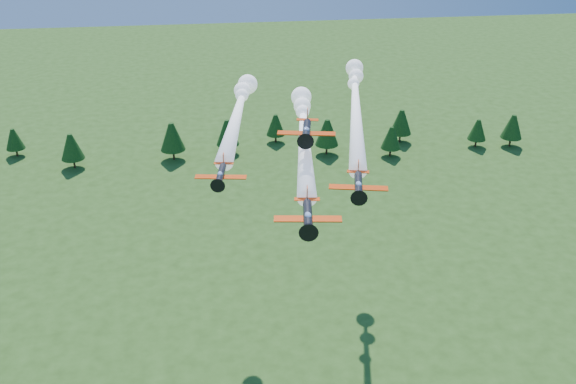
{
  "coord_description": "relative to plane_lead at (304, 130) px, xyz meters",
  "views": [
    {
      "loc": [
        -11.45,
        -76.06,
        80.85
      ],
      "look_at": [
        -1.69,
        0.0,
        41.82
      ],
      "focal_mm": 40.0,
      "sensor_mm": 36.0,
      "label": 1
    }
  ],
  "objects": [
    {
      "name": "plane_left",
      "position": [
        -9.9,
        7.87,
        1.28
      ],
      "size": [
        11.33,
        44.93,
        3.7
      ],
      "rotation": [
        0.0,
        0.0,
        -0.15
      ],
      "color": "black",
      "rests_on": "ground"
    },
    {
      "name": "plane_right",
      "position": [
        11.67,
        14.25,
        -0.6
      ],
      "size": [
        17.62,
        60.94,
        3.7
      ],
      "rotation": [
        0.0,
        0.0,
        -0.21
      ],
      "color": "black",
      "rests_on": "ground"
    },
    {
      "name": "plane_lead",
      "position": [
        0.0,
        0.0,
        0.0
      ],
      "size": [
        11.9,
        50.27,
        3.7
      ],
      "rotation": [
        0.0,
        0.0,
        -0.13
      ],
      "color": "black",
      "rests_on": "ground"
    },
    {
      "name": "plane_slot",
      "position": [
        -1.38,
        -11.42,
        4.59
      ],
      "size": [
        8.27,
        9.07,
        2.89
      ],
      "rotation": [
        0.0,
        0.0,
        -0.19
      ],
      "color": "black",
      "rests_on": "ground"
    },
    {
      "name": "treeline",
      "position": [
        3.98,
        90.75,
        -36.56
      ],
      "size": [
        171.38,
        21.86,
        11.86
      ],
      "color": "#382314",
      "rests_on": "ground"
    }
  ]
}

